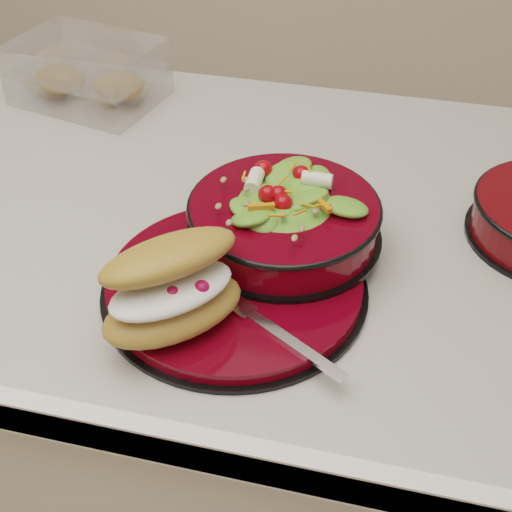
% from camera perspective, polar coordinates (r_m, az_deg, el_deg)
% --- Properties ---
extents(island_counter, '(1.24, 0.74, 0.90)m').
position_cam_1_polar(island_counter, '(1.26, -2.88, -12.54)').
color(island_counter, white).
rests_on(island_counter, ground).
extents(dinner_plate, '(0.30, 0.30, 0.02)m').
position_cam_1_polar(dinner_plate, '(0.80, -1.68, -2.34)').
color(dinner_plate, black).
rests_on(dinner_plate, island_counter).
extents(salad_bowl, '(0.23, 0.23, 0.10)m').
position_cam_1_polar(salad_bowl, '(0.83, 2.26, 3.43)').
color(salad_bowl, black).
rests_on(salad_bowl, dinner_plate).
extents(croissant, '(0.17, 0.18, 0.09)m').
position_cam_1_polar(croissant, '(0.72, -6.61, -2.58)').
color(croissant, '#B07F36').
rests_on(croissant, dinner_plate).
extents(fork, '(0.15, 0.10, 0.00)m').
position_cam_1_polar(fork, '(0.74, 1.65, -6.07)').
color(fork, silver).
rests_on(fork, dinner_plate).
extents(pastry_box, '(0.25, 0.20, 0.09)m').
position_cam_1_polar(pastry_box, '(1.21, -13.31, 14.06)').
color(pastry_box, white).
rests_on(pastry_box, island_counter).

